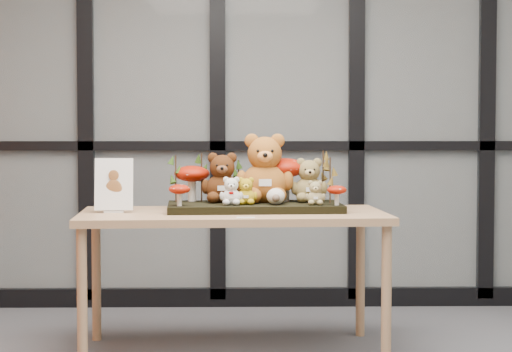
{
  "coord_description": "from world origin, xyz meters",
  "views": [
    {
      "loc": [
        -0.31,
        -3.53,
        1.17
      ],
      "look_at": [
        -0.23,
        1.18,
        0.92
      ],
      "focal_mm": 65.0,
      "sensor_mm": 36.0,
      "label": 1
    }
  ],
  "objects_px": {
    "bear_white_bow": "(231,189)",
    "mushroom_front_right": "(337,194)",
    "plush_cream_hedgehog": "(276,196)",
    "bear_brown_medium": "(222,175)",
    "bear_small_yellow": "(246,190)",
    "sign_holder": "(114,187)",
    "mushroom_back_left": "(192,182)",
    "mushroom_back_right": "(285,177)",
    "diorama_tray": "(254,207)",
    "bear_tan_back": "(309,178)",
    "bear_beige_small": "(315,191)",
    "mushroom_front_left": "(179,194)",
    "display_table": "(233,225)",
    "bear_pooh_yellow": "(265,165)"
  },
  "relations": [
    {
      "from": "bear_white_bow",
      "to": "mushroom_front_right",
      "type": "xyz_separation_m",
      "value": [
        0.54,
        -0.02,
        -0.02
      ]
    },
    {
      "from": "plush_cream_hedgehog",
      "to": "bear_brown_medium",
      "type": "bearing_deg",
      "value": 146.63
    },
    {
      "from": "bear_small_yellow",
      "to": "sign_holder",
      "type": "height_order",
      "value": "sign_holder"
    },
    {
      "from": "mushroom_back_left",
      "to": "mushroom_back_right",
      "type": "bearing_deg",
      "value": 0.35
    },
    {
      "from": "mushroom_front_right",
      "to": "mushroom_back_left",
      "type": "bearing_deg",
      "value": 160.34
    },
    {
      "from": "bear_small_yellow",
      "to": "bear_white_bow",
      "type": "bearing_deg",
      "value": -161.49
    },
    {
      "from": "diorama_tray",
      "to": "bear_white_bow",
      "type": "xyz_separation_m",
      "value": [
        -0.12,
        -0.1,
        0.1
      ]
    },
    {
      "from": "bear_brown_medium",
      "to": "sign_holder",
      "type": "bearing_deg",
      "value": -167.87
    },
    {
      "from": "bear_tan_back",
      "to": "bear_small_yellow",
      "type": "distance_m",
      "value": 0.38
    },
    {
      "from": "bear_tan_back",
      "to": "mushroom_back_left",
      "type": "distance_m",
      "value": 0.63
    },
    {
      "from": "bear_beige_small",
      "to": "bear_brown_medium",
      "type": "bearing_deg",
      "value": 156.96
    },
    {
      "from": "bear_tan_back",
      "to": "plush_cream_hedgehog",
      "type": "height_order",
      "value": "bear_tan_back"
    },
    {
      "from": "bear_small_yellow",
      "to": "mushroom_front_left",
      "type": "height_order",
      "value": "bear_small_yellow"
    },
    {
      "from": "display_table",
      "to": "bear_small_yellow",
      "type": "distance_m",
      "value": 0.2
    },
    {
      "from": "bear_pooh_yellow",
      "to": "bear_white_bow",
      "type": "bearing_deg",
      "value": -138.27
    },
    {
      "from": "bear_pooh_yellow",
      "to": "bear_brown_medium",
      "type": "height_order",
      "value": "bear_pooh_yellow"
    },
    {
      "from": "bear_tan_back",
      "to": "plush_cream_hedgehog",
      "type": "xyz_separation_m",
      "value": [
        -0.18,
        -0.18,
        -0.08
      ]
    },
    {
      "from": "mushroom_back_right",
      "to": "mushroom_back_left",
      "type": "bearing_deg",
      "value": -179.65
    },
    {
      "from": "bear_tan_back",
      "to": "mushroom_front_right",
      "type": "distance_m",
      "value": 0.25
    },
    {
      "from": "bear_small_yellow",
      "to": "bear_brown_medium",
      "type": "bearing_deg",
      "value": 128.05
    },
    {
      "from": "bear_brown_medium",
      "to": "plush_cream_hedgehog",
      "type": "height_order",
      "value": "bear_brown_medium"
    },
    {
      "from": "bear_brown_medium",
      "to": "bear_tan_back",
      "type": "distance_m",
      "value": 0.46
    },
    {
      "from": "bear_pooh_yellow",
      "to": "bear_beige_small",
      "type": "bearing_deg",
      "value": -37.75
    },
    {
      "from": "bear_tan_back",
      "to": "mushroom_front_left",
      "type": "relative_size",
      "value": 2.12
    },
    {
      "from": "mushroom_front_left",
      "to": "mushroom_front_right",
      "type": "height_order",
      "value": "mushroom_front_left"
    },
    {
      "from": "display_table",
      "to": "bear_tan_back",
      "type": "height_order",
      "value": "bear_tan_back"
    },
    {
      "from": "bear_pooh_yellow",
      "to": "bear_white_bow",
      "type": "height_order",
      "value": "bear_pooh_yellow"
    },
    {
      "from": "bear_tan_back",
      "to": "mushroom_front_left",
      "type": "height_order",
      "value": "bear_tan_back"
    },
    {
      "from": "mushroom_front_left",
      "to": "sign_holder",
      "type": "bearing_deg",
      "value": 167.63
    },
    {
      "from": "bear_brown_medium",
      "to": "bear_small_yellow",
      "type": "height_order",
      "value": "bear_brown_medium"
    },
    {
      "from": "bear_small_yellow",
      "to": "mushroom_front_right",
      "type": "bearing_deg",
      "value": -9.32
    },
    {
      "from": "diorama_tray",
      "to": "mushroom_front_right",
      "type": "bearing_deg",
      "value": -19.39
    },
    {
      "from": "diorama_tray",
      "to": "sign_holder",
      "type": "relative_size",
      "value": 3.25
    },
    {
      "from": "bear_beige_small",
      "to": "bear_pooh_yellow",
      "type": "bearing_deg",
      "value": 142.25
    },
    {
      "from": "diorama_tray",
      "to": "bear_beige_small",
      "type": "xyz_separation_m",
      "value": [
        0.31,
        -0.1,
        0.09
      ]
    },
    {
      "from": "bear_small_yellow",
      "to": "plush_cream_hedgehog",
      "type": "xyz_separation_m",
      "value": [
        0.15,
        -0.02,
        -0.03
      ]
    },
    {
      "from": "bear_brown_medium",
      "to": "bear_tan_back",
      "type": "xyz_separation_m",
      "value": [
        0.46,
        0.02,
        -0.02
      ]
    },
    {
      "from": "display_table",
      "to": "bear_white_bow",
      "type": "distance_m",
      "value": 0.19
    },
    {
      "from": "bear_brown_medium",
      "to": "bear_tan_back",
      "type": "height_order",
      "value": "bear_brown_medium"
    },
    {
      "from": "display_table",
      "to": "mushroom_back_right",
      "type": "bearing_deg",
      "value": 34.42
    },
    {
      "from": "display_table",
      "to": "bear_brown_medium",
      "type": "xyz_separation_m",
      "value": [
        -0.06,
        0.14,
        0.25
      ]
    },
    {
      "from": "bear_brown_medium",
      "to": "plush_cream_hedgehog",
      "type": "distance_m",
      "value": 0.33
    },
    {
      "from": "mushroom_back_right",
      "to": "diorama_tray",
      "type": "bearing_deg",
      "value": -137.86
    },
    {
      "from": "mushroom_back_left",
      "to": "bear_white_bow",
      "type": "bearing_deg",
      "value": -49.27
    },
    {
      "from": "bear_small_yellow",
      "to": "mushroom_front_right",
      "type": "distance_m",
      "value": 0.47
    },
    {
      "from": "bear_white_bow",
      "to": "mushroom_front_left",
      "type": "relative_size",
      "value": 1.32
    },
    {
      "from": "display_table",
      "to": "bear_white_bow",
      "type": "height_order",
      "value": "bear_white_bow"
    },
    {
      "from": "bear_pooh_yellow",
      "to": "bear_white_bow",
      "type": "relative_size",
      "value": 2.51
    },
    {
      "from": "bear_pooh_yellow",
      "to": "mushroom_front_left",
      "type": "distance_m",
      "value": 0.51
    },
    {
      "from": "mushroom_front_right",
      "to": "bear_pooh_yellow",
      "type": "bearing_deg",
      "value": 151.78
    }
  ]
}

